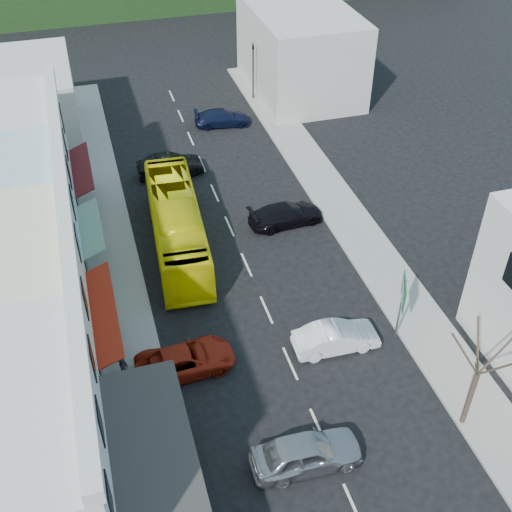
{
  "coord_description": "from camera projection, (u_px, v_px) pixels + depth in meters",
  "views": [
    {
      "loc": [
        -7.65,
        -20.05,
        24.05
      ],
      "look_at": [
        0.0,
        6.0,
        2.2
      ],
      "focal_mm": 45.0,
      "sensor_mm": 36.0,
      "label": 1
    }
  ],
  "objects": [
    {
      "name": "car_navy_far",
      "position": [
        222.0,
        117.0,
        51.0
      ],
      "size": [
        4.7,
        2.41,
        1.4
      ],
      "primitive_type": "imported",
      "rotation": [
        0.0,
        0.0,
        1.44
      ],
      "color": "black",
      "rests_on": "ground"
    },
    {
      "name": "car_black_far",
      "position": [
        170.0,
        166.0,
        45.08
      ],
      "size": [
        4.41,
        1.81,
        1.4
      ],
      "primitive_type": "imported",
      "rotation": [
        0.0,
        0.0,
        1.57
      ],
      "color": "black",
      "rests_on": "ground"
    },
    {
      "name": "ground",
      "position": [
        290.0,
        363.0,
        31.74
      ],
      "size": [
        120.0,
        120.0,
        0.0
      ],
      "primitive_type": "plane",
      "color": "black",
      "rests_on": "ground"
    },
    {
      "name": "bus",
      "position": [
        177.0,
        226.0,
        38.11
      ],
      "size": [
        3.31,
        11.75,
        3.1
      ],
      "primitive_type": "imported",
      "rotation": [
        0.0,
        0.0,
        -0.07
      ],
      "color": "#FAE90B",
      "rests_on": "ground"
    },
    {
      "name": "sidewalk_left",
      "position": [
        114.0,
        266.0,
        37.52
      ],
      "size": [
        3.0,
        52.0,
        0.15
      ],
      "primitive_type": "cube",
      "color": "gray",
      "rests_on": "ground"
    },
    {
      "name": "car_silver",
      "position": [
        306.0,
        454.0,
        26.91
      ],
      "size": [
        4.45,
        1.92,
        1.4
      ],
      "primitive_type": "imported",
      "rotation": [
        0.0,
        0.0,
        1.54
      ],
      "color": "#9E9EA3",
      "rests_on": "ground"
    },
    {
      "name": "pedestrian_left",
      "position": [
        124.0,
        370.0,
        30.1
      ],
      "size": [
        0.6,
        0.71,
        1.7
      ],
      "primitive_type": "imported",
      "rotation": [
        0.0,
        0.0,
        1.18
      ],
      "color": "black",
      "rests_on": "sidewalk_left"
    },
    {
      "name": "distant_block_left",
      "position": [
        21.0,
        106.0,
        47.41
      ],
      "size": [
        8.0,
        10.0,
        6.0
      ],
      "primitive_type": "cube",
      "color": "#B7B2A8",
      "rests_on": "ground"
    },
    {
      "name": "car_white",
      "position": [
        336.0,
        338.0,
        32.14
      ],
      "size": [
        4.45,
        1.92,
        1.4
      ],
      "primitive_type": "imported",
      "rotation": [
        0.0,
        0.0,
        1.54
      ],
      "color": "white",
      "rests_on": "ground"
    },
    {
      "name": "car_black_near",
      "position": [
        286.0,
        214.0,
        40.52
      ],
      "size": [
        4.64,
        2.21,
        1.4
      ],
      "primitive_type": "imported",
      "rotation": [
        0.0,
        0.0,
        1.65
      ],
      "color": "black",
      "rests_on": "ground"
    },
    {
      "name": "street_tree",
      "position": [
        477.0,
        374.0,
        26.89
      ],
      "size": [
        2.96,
        2.96,
        6.63
      ],
      "primitive_type": null,
      "rotation": [
        0.0,
        0.0,
        -0.22
      ],
      "color": "#32261D",
      "rests_on": "ground"
    },
    {
      "name": "distant_block_right",
      "position": [
        301.0,
        51.0,
        54.39
      ],
      "size": [
        8.0,
        12.0,
        7.0
      ],
      "primitive_type": "cube",
      "color": "#B7B2A8",
      "rests_on": "ground"
    },
    {
      "name": "shopfront_row",
      "position": [
        8.0,
        286.0,
        30.23
      ],
      "size": [
        8.25,
        30.0,
        8.0
      ],
      "color": "beige",
      "rests_on": "ground"
    },
    {
      "name": "traffic_signal",
      "position": [
        253.0,
        72.0,
        53.57
      ],
      "size": [
        0.56,
        1.02,
        4.92
      ],
      "primitive_type": null,
      "rotation": [
        0.0,
        0.0,
        3.11
      ],
      "color": "black",
      "rests_on": "ground"
    },
    {
      "name": "sidewalk_right",
      "position": [
        351.0,
        223.0,
        40.82
      ],
      "size": [
        3.0,
        52.0,
        0.15
      ],
      "primitive_type": "cube",
      "color": "gray",
      "rests_on": "ground"
    },
    {
      "name": "car_red",
      "position": [
        186.0,
        359.0,
        31.02
      ],
      "size": [
        4.71,
        2.18,
        1.4
      ],
      "primitive_type": "imported",
      "rotation": [
        0.0,
        0.0,
        1.63
      ],
      "color": "#9C1F0D",
      "rests_on": "ground"
    },
    {
      "name": "direction_sign",
      "position": [
        400.0,
        309.0,
        31.94
      ],
      "size": [
        1.52,
        1.9,
        3.9
      ],
      "primitive_type": null,
      "rotation": [
        0.0,
        0.0,
        -0.43
      ],
      "color": "#0A602C",
      "rests_on": "ground"
    }
  ]
}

